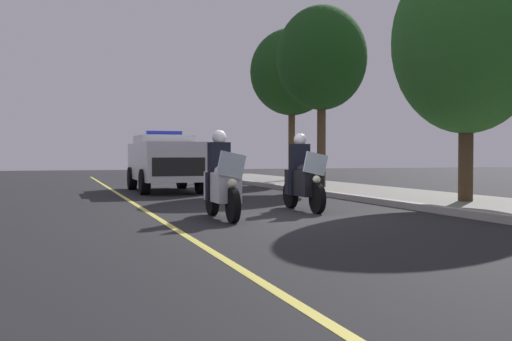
{
  "coord_description": "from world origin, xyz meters",
  "views": [
    {
      "loc": [
        11.16,
        -4.07,
        1.23
      ],
      "look_at": [
        -1.02,
        0.0,
        0.9
      ],
      "focal_mm": 42.15,
      "sensor_mm": 36.0,
      "label": 1
    }
  ],
  "objects_px": {
    "police_suv": "(165,160)",
    "tree_behind_suv": "(292,72)",
    "police_motorcycle_lead_left": "(222,183)",
    "tree_far_back": "(322,58)",
    "cyclist_background": "(217,164)",
    "tree_mid_block": "(467,42)",
    "police_motorcycle_lead_right": "(303,179)"
  },
  "relations": [
    {
      "from": "police_suv",
      "to": "tree_behind_suv",
      "type": "xyz_separation_m",
      "value": [
        -5.03,
        6.65,
        3.92
      ]
    },
    {
      "from": "police_motorcycle_lead_left",
      "to": "tree_far_back",
      "type": "relative_size",
      "value": 0.33
    },
    {
      "from": "cyclist_background",
      "to": "tree_mid_block",
      "type": "height_order",
      "value": "tree_mid_block"
    },
    {
      "from": "police_motorcycle_lead_left",
      "to": "police_suv",
      "type": "bearing_deg",
      "value": 177.08
    },
    {
      "from": "police_motorcycle_lead_right",
      "to": "police_suv",
      "type": "bearing_deg",
      "value": -168.07
    },
    {
      "from": "cyclist_background",
      "to": "tree_far_back",
      "type": "xyz_separation_m",
      "value": [
        5.95,
        2.31,
        3.84
      ]
    },
    {
      "from": "police_suv",
      "to": "tree_behind_suv",
      "type": "height_order",
      "value": "tree_behind_suv"
    },
    {
      "from": "tree_far_back",
      "to": "tree_behind_suv",
      "type": "distance_m",
      "value": 5.76
    },
    {
      "from": "police_motorcycle_lead_left",
      "to": "tree_behind_suv",
      "type": "relative_size",
      "value": 0.31
    },
    {
      "from": "police_motorcycle_lead_right",
      "to": "cyclist_background",
      "type": "relative_size",
      "value": 1.22
    },
    {
      "from": "police_suv",
      "to": "cyclist_background",
      "type": "relative_size",
      "value": 2.79
    },
    {
      "from": "police_suv",
      "to": "tree_mid_block",
      "type": "bearing_deg",
      "value": 37.3
    },
    {
      "from": "tree_mid_block",
      "to": "tree_far_back",
      "type": "height_order",
      "value": "tree_far_back"
    },
    {
      "from": "tree_far_back",
      "to": "police_motorcycle_lead_right",
      "type": "bearing_deg",
      "value": -27.43
    },
    {
      "from": "tree_behind_suv",
      "to": "police_motorcycle_lead_left",
      "type": "bearing_deg",
      "value": -26.73
    },
    {
      "from": "tree_mid_block",
      "to": "tree_behind_suv",
      "type": "relative_size",
      "value": 0.9
    },
    {
      "from": "police_suv",
      "to": "cyclist_background",
      "type": "height_order",
      "value": "police_suv"
    },
    {
      "from": "police_motorcycle_lead_left",
      "to": "tree_far_back",
      "type": "height_order",
      "value": "tree_far_back"
    },
    {
      "from": "police_suv",
      "to": "cyclist_background",
      "type": "xyz_separation_m",
      "value": [
        -5.34,
        3.22,
        -0.22
      ]
    },
    {
      "from": "police_suv",
      "to": "tree_mid_block",
      "type": "xyz_separation_m",
      "value": [
        7.94,
        6.05,
        2.93
      ]
    },
    {
      "from": "police_suv",
      "to": "tree_mid_block",
      "type": "height_order",
      "value": "tree_mid_block"
    },
    {
      "from": "tree_behind_suv",
      "to": "police_motorcycle_lead_right",
      "type": "bearing_deg",
      "value": -20.81
    },
    {
      "from": "tree_mid_block",
      "to": "tree_behind_suv",
      "type": "xyz_separation_m",
      "value": [
        -12.97,
        0.6,
        0.98
      ]
    },
    {
      "from": "police_suv",
      "to": "police_motorcycle_lead_left",
      "type": "bearing_deg",
      "value": -2.92
    },
    {
      "from": "police_motorcycle_lead_right",
      "to": "tree_mid_block",
      "type": "distance_m",
      "value": 5.47
    },
    {
      "from": "tree_mid_block",
      "to": "tree_behind_suv",
      "type": "distance_m",
      "value": 13.02
    },
    {
      "from": "tree_far_back",
      "to": "police_suv",
      "type": "bearing_deg",
      "value": -96.3
    },
    {
      "from": "cyclist_background",
      "to": "tree_far_back",
      "type": "distance_m",
      "value": 7.45
    },
    {
      "from": "police_motorcycle_lead_right",
      "to": "tree_behind_suv",
      "type": "relative_size",
      "value": 0.31
    },
    {
      "from": "police_suv",
      "to": "tree_mid_block",
      "type": "distance_m",
      "value": 10.4
    },
    {
      "from": "police_motorcycle_lead_right",
      "to": "tree_mid_block",
      "type": "height_order",
      "value": "tree_mid_block"
    },
    {
      "from": "police_suv",
      "to": "tree_behind_suv",
      "type": "bearing_deg",
      "value": 127.08
    }
  ]
}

